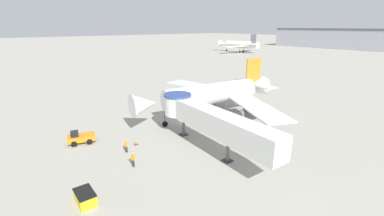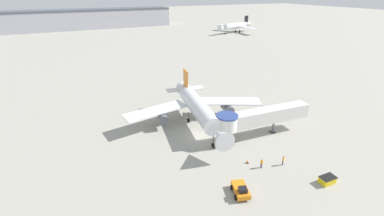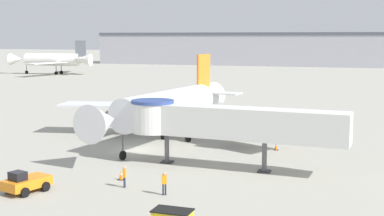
% 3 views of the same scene
% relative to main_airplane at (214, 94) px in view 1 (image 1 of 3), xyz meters
% --- Properties ---
extents(ground_plane, '(800.00, 800.00, 0.00)m').
position_rel_main_airplane_xyz_m(ground_plane, '(-1.88, -4.66, -4.13)').
color(ground_plane, '#9E9B8E').
extents(main_airplane, '(31.25, 26.94, 9.77)m').
position_rel_main_airplane_xyz_m(main_airplane, '(0.00, 0.00, 0.00)').
color(main_airplane, silver).
rests_on(main_airplane, ground_plane).
extents(jet_bridge, '(20.40, 4.74, 5.97)m').
position_rel_main_airplane_xyz_m(jet_bridge, '(8.34, -9.54, 0.15)').
color(jet_bridge, silver).
rests_on(jet_bridge, ground_plane).
extents(pushback_tug_orange, '(2.97, 3.97, 1.78)m').
position_rel_main_airplane_xyz_m(pushback_tug_orange, '(-3.87, -21.70, -3.35)').
color(pushback_tug_orange, orange).
rests_on(pushback_tug_orange, ground_plane).
extents(service_container_yellow, '(2.54, 1.59, 1.15)m').
position_rel_main_airplane_xyz_m(service_container_yellow, '(9.53, -25.47, -3.55)').
color(service_container_yellow, yellow).
rests_on(service_container_yellow, ground_plane).
extents(traffic_cone_near_nose, '(0.47, 0.47, 0.77)m').
position_rel_main_airplane_xyz_m(traffic_cone_near_nose, '(1.54, -16.14, -3.76)').
color(traffic_cone_near_nose, black).
rests_on(traffic_cone_near_nose, ground_plane).
extents(traffic_cone_starboard_wing, '(0.49, 0.49, 0.80)m').
position_rel_main_airplane_xyz_m(traffic_cone_starboard_wing, '(12.13, -0.24, -3.75)').
color(traffic_cone_starboard_wing, black).
rests_on(traffic_cone_starboard_wing, ground_plane).
extents(ground_crew_marshaller, '(0.40, 0.34, 1.80)m').
position_rel_main_airplane_xyz_m(ground_crew_marshaller, '(6.58, -19.13, -3.09)').
color(ground_crew_marshaller, '#1E2338').
rests_on(ground_crew_marshaller, ground_plane).
extents(ground_crew_wing_walker, '(0.24, 0.36, 1.73)m').
position_rel_main_airplane_xyz_m(ground_crew_wing_walker, '(2.82, -18.15, -3.13)').
color(ground_crew_wing_walker, '#1E2338').
rests_on(ground_crew_wing_walker, ground_plane).
extents(background_jet_gray_tail, '(28.23, 31.45, 10.80)m').
position_rel_main_airplane_xyz_m(background_jet_gray_tail, '(-73.83, 93.71, 0.60)').
color(background_jet_gray_tail, white).
rests_on(background_jet_gray_tail, ground_plane).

